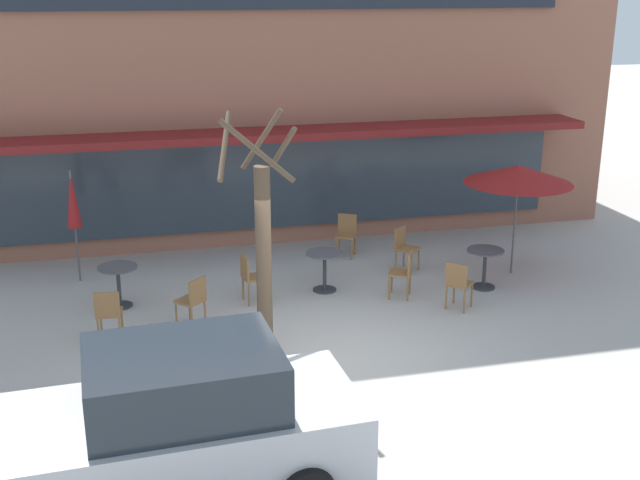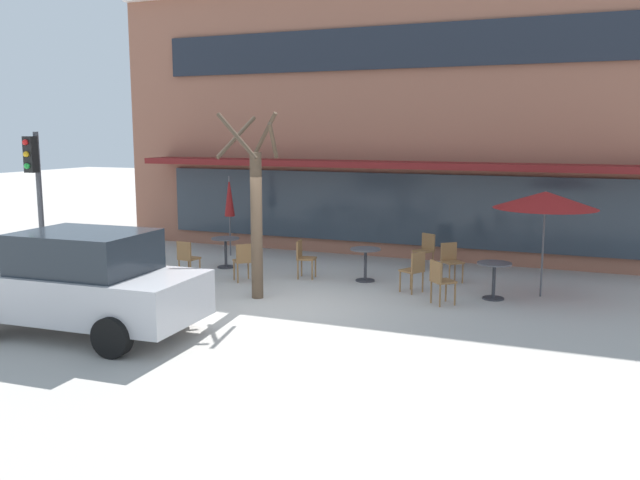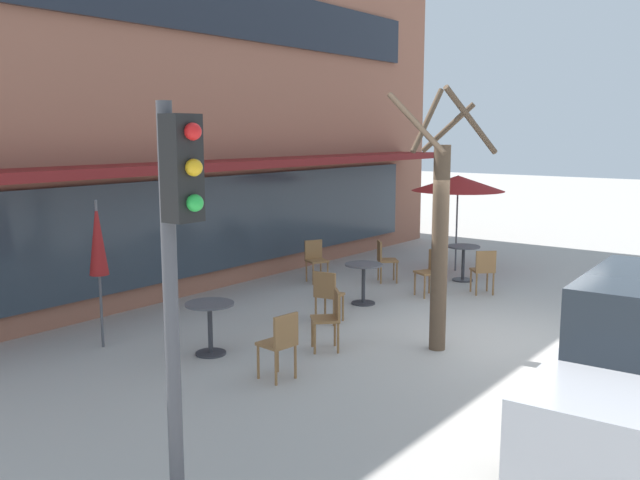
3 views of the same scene
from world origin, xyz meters
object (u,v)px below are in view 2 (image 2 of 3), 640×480
object	(u,v)px
patio_umbrella_cream_folded	(229,197)
cafe_chair_4	(426,248)
cafe_chair_5	(244,259)
cafe_table_by_tree	(226,247)
cafe_chair_0	(440,279)
cafe_chair_3	(187,257)
traffic_light_pole	(35,181)
cafe_table_near_wall	(494,274)
cafe_chair_1	(451,259)
parked_sedan	(81,283)
cafe_table_streetside	(365,259)
patio_umbrella_green_folded	(545,200)
street_tree	(256,213)
cafe_chair_6	(304,256)
cafe_chair_2	(414,269)

from	to	relation	value
patio_umbrella_cream_folded	cafe_chair_4	world-z (taller)	patio_umbrella_cream_folded
cafe_chair_5	cafe_table_by_tree	bearing A→B (deg)	134.14
patio_umbrella_cream_folded	cafe_chair_0	xyz separation A→B (m)	(6.56, -3.10, -1.10)
cafe_chair_3	cafe_chair_5	bearing A→B (deg)	9.45
cafe_chair_0	traffic_light_pole	bearing A→B (deg)	-170.97
cafe_table_near_wall	cafe_chair_4	size ratio (longest dim) A/B	0.85
cafe_chair_1	cafe_chair_3	xyz separation A→B (m)	(-5.74, -2.05, 0.00)
cafe_chair_0	cafe_chair_3	bearing A→B (deg)	178.98
parked_sedan	traffic_light_pole	distance (m)	4.87
cafe_table_streetside	cafe_table_by_tree	bearing A→B (deg)	178.15
cafe_table_near_wall	patio_umbrella_green_folded	xyz separation A→B (m)	(0.88, 0.61, 1.51)
cafe_table_by_tree	parked_sedan	world-z (taller)	parked_sedan
patio_umbrella_green_folded	street_tree	world-z (taller)	street_tree
cafe_chair_4	traffic_light_pole	world-z (taller)	traffic_light_pole
cafe_table_streetside	cafe_table_by_tree	distance (m)	3.76
patio_umbrella_green_folded	patio_umbrella_cream_folded	bearing A→B (deg)	169.06
cafe_table_near_wall	parked_sedan	xyz separation A→B (m)	(-6.12, -5.10, 0.36)
cafe_chair_5	cafe_chair_6	world-z (taller)	same
cafe_chair_0	street_tree	size ratio (longest dim) A/B	0.23
patio_umbrella_green_folded	patio_umbrella_cream_folded	distance (m)	8.52
cafe_table_near_wall	parked_sedan	distance (m)	7.98
cafe_table_near_wall	cafe_table_streetside	bearing A→B (deg)	168.93
cafe_chair_2	street_tree	xyz separation A→B (m)	(-2.89, -1.67, 1.24)
traffic_light_pole	parked_sedan	bearing A→B (deg)	-37.05
cafe_chair_0	cafe_chair_2	world-z (taller)	same
cafe_table_near_wall	cafe_chair_4	bearing A→B (deg)	129.68
cafe_table_near_wall	cafe_table_streetside	world-z (taller)	same
cafe_table_by_tree	cafe_chair_3	world-z (taller)	cafe_chair_3
cafe_chair_0	street_tree	world-z (taller)	street_tree
cafe_chair_6	street_tree	distance (m)	2.45
traffic_light_pole	cafe_chair_5	bearing A→B (deg)	22.10
cafe_table_by_tree	cafe_chair_5	distance (m)	1.74
parked_sedan	traffic_light_pole	size ratio (longest dim) A/B	1.26
cafe_table_by_tree	cafe_chair_6	distance (m)	2.34
cafe_chair_3	cafe_chair_6	size ratio (longest dim) A/B	1.00
patio_umbrella_cream_folded	cafe_chair_4	distance (m)	5.56
cafe_chair_2	cafe_chair_5	xyz separation A→B (m)	(-3.88, -0.44, 0.00)
cafe_chair_0	cafe_chair_4	xyz separation A→B (m)	(-1.11, 3.33, 0.00)
cafe_chair_2	parked_sedan	world-z (taller)	parked_sedan
patio_umbrella_green_folded	traffic_light_pole	xyz separation A→B (m)	(-10.72, -2.90, 0.27)
cafe_chair_1	cafe_chair_5	distance (m)	4.73
cafe_chair_1	patio_umbrella_green_folded	bearing A→B (deg)	-18.20
patio_umbrella_cream_folded	parked_sedan	size ratio (longest dim) A/B	0.51
patio_umbrella_cream_folded	cafe_chair_1	world-z (taller)	patio_umbrella_cream_folded
patio_umbrella_green_folded	cafe_chair_3	bearing A→B (deg)	-169.93
cafe_table_by_tree	cafe_chair_2	world-z (taller)	cafe_chair_2
parked_sedan	traffic_light_pole	xyz separation A→B (m)	(-3.72, 2.81, 1.42)
cafe_chair_0	traffic_light_pole	distance (m)	9.20
cafe_chair_1	cafe_chair_6	bearing A→B (deg)	-163.94
cafe_chair_3	cafe_chair_0	bearing A→B (deg)	-1.02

